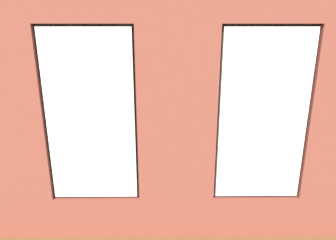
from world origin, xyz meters
TOP-DOWN VIEW (x-y plane):
  - ground_plane at (0.00, 0.00)m, footprint 6.25×5.75m
  - brick_wall_with_windows at (-0.00, 2.49)m, footprint 5.65×0.30m
  - white_wall_right at (2.78, 0.20)m, footprint 0.10×4.75m
  - couch_by_window at (0.38, 1.84)m, footprint 1.71×0.87m
  - couch_left at (-2.13, 0.50)m, footprint 1.03×1.94m
  - coffee_table at (0.29, 0.01)m, footprint 1.43×0.82m
  - cup_ceramic at (0.19, 0.13)m, footprint 0.09×0.09m
  - candle_jar at (0.72, 0.13)m, footprint 0.08×0.08m
  - table_plant_small at (0.29, 0.01)m, footprint 0.16×0.16m
  - remote_gray at (0.47, -0.10)m, footprint 0.13×0.17m
  - media_console at (2.48, -0.53)m, footprint 1.09×0.42m
  - tv_flatscreen at (2.48, -0.53)m, footprint 1.01×0.20m
  - potted_plant_mid_room_small at (-1.03, -1.19)m, footprint 0.29×0.29m
  - potted_plant_near_tv at (1.93, 0.46)m, footprint 0.75×0.76m
  - potted_plant_foreground_right at (2.17, -1.81)m, footprint 1.03×1.00m
  - potted_plant_beside_window_right at (2.03, 1.94)m, footprint 0.54×0.54m

SIDE VIEW (x-z plane):
  - ground_plane at x=0.00m, z-range -0.10..0.00m
  - media_console at x=2.48m, z-range 0.00..0.56m
  - potted_plant_mid_room_small at x=-1.03m, z-range 0.09..0.56m
  - couch_left at x=-2.13m, z-range -0.07..0.73m
  - couch_by_window at x=0.38m, z-range -0.07..0.73m
  - coffee_table at x=0.29m, z-range 0.17..0.60m
  - remote_gray at x=0.47m, z-range 0.43..0.45m
  - cup_ceramic at x=0.19m, z-range 0.43..0.54m
  - candle_jar at x=0.72m, z-range 0.43..0.55m
  - potted_plant_near_tv at x=1.93m, z-range 0.00..1.08m
  - potted_plant_beside_window_right at x=2.03m, z-range 0.12..1.01m
  - table_plant_small at x=0.29m, z-range 0.44..0.70m
  - potted_plant_foreground_right at x=2.17m, z-range 0.10..1.32m
  - tv_flatscreen at x=2.48m, z-range 0.56..1.23m
  - brick_wall_with_windows at x=0.00m, z-range -0.02..3.21m
  - white_wall_right at x=2.78m, z-range 0.00..3.23m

